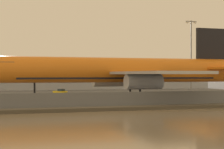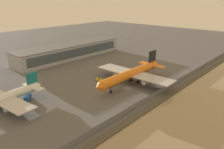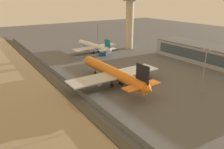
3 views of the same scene
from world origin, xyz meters
TOP-DOWN VIEW (x-y plane):
  - ground_plane at (0.00, 0.00)m, footprint 500.00×500.00m
  - shoreline_seawall at (0.00, -20.50)m, footprint 320.00×3.00m
  - perimeter_fence at (0.00, -16.00)m, footprint 280.00×0.10m
  - cargo_jet_orange at (6.99, 2.56)m, footprint 53.57×45.90m
  - passenger_jet_white_teal at (-53.76, 25.93)m, footprint 42.69×37.04m
  - baggage_tug at (-1.98, 19.40)m, footprint 2.97×3.57m
  - ops_van at (-41.93, 25.90)m, footprint 5.14×5.18m
  - terminal_building at (18.78, 72.12)m, footprint 90.11×19.12m
  - apron_light_mast_apron_east at (36.64, 27.99)m, footprint 3.20×0.40m

SIDE VIEW (x-z plane):
  - ground_plane at x=0.00m, z-range 0.00..0.00m
  - shoreline_seawall at x=0.00m, z-range 0.00..0.50m
  - baggage_tug at x=-1.98m, z-range -0.09..1.71m
  - perimeter_fence at x=0.00m, z-range 0.00..2.37m
  - ops_van at x=-41.93m, z-range 0.04..2.52m
  - passenger_jet_white_teal at x=-53.76m, z-range -1.42..10.56m
  - terminal_building at x=18.78m, z-range 0.01..10.87m
  - cargo_jet_orange at x=6.99m, z-range -1.78..13.22m
  - apron_light_mast_apron_east at x=36.64m, z-range 1.27..21.23m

